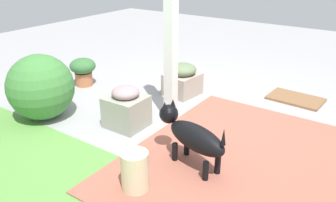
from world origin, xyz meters
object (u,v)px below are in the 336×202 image
at_px(terracotta_pot_broad, 83,70).
at_px(doormat, 295,99).
at_px(stone_planter_mid, 126,108).
at_px(ceramic_urn, 135,172).
at_px(dog, 192,135).
at_px(porch_pillar, 171,29).
at_px(stone_planter_nearest, 182,80).
at_px(round_shrub, 41,87).

distance_m(terracotta_pot_broad, doormat, 2.89).
bearing_deg(stone_planter_mid, ceramic_urn, 134.37).
height_order(dog, doormat, dog).
bearing_deg(ceramic_urn, stone_planter_mid, -45.63).
height_order(porch_pillar, stone_planter_nearest, porch_pillar).
height_order(stone_planter_nearest, stone_planter_mid, stone_planter_mid).
bearing_deg(round_shrub, porch_pillar, -144.68).
bearing_deg(stone_planter_nearest, doormat, -152.87).
bearing_deg(dog, doormat, -99.49).
bearing_deg(ceramic_urn, terracotta_pot_broad, -33.67).
relative_size(dog, doormat, 1.17).
bearing_deg(stone_planter_nearest, dog, 125.25).
relative_size(porch_pillar, terracotta_pot_broad, 5.14).
height_order(stone_planter_nearest, terracotta_pot_broad, stone_planter_nearest).
height_order(dog, ceramic_urn, dog).
relative_size(stone_planter_mid, round_shrub, 0.63).
relative_size(porch_pillar, ceramic_urn, 5.90).
xyz_separation_m(terracotta_pot_broad, dog, (-2.29, 0.85, 0.07)).
relative_size(stone_planter_mid, doormat, 0.70).
bearing_deg(doormat, round_shrub, 43.94).
xyz_separation_m(stone_planter_mid, terracotta_pot_broad, (1.32, -0.60, 0.02)).
height_order(stone_planter_mid, ceramic_urn, stone_planter_mid).
height_order(terracotta_pot_broad, doormat, terracotta_pot_broad).
xyz_separation_m(stone_planter_mid, round_shrub, (0.92, 0.37, 0.16)).
relative_size(stone_planter_nearest, dog, 0.61).
distance_m(stone_planter_nearest, ceramic_urn, 2.06).
bearing_deg(doormat, ceramic_urn, 78.52).
xyz_separation_m(round_shrub, dog, (-1.89, -0.12, -0.06)).
height_order(terracotta_pot_broad, dog, dog).
distance_m(terracotta_pot_broad, ceramic_urn, 2.53).
bearing_deg(stone_planter_mid, terracotta_pot_broad, -24.48).
xyz_separation_m(porch_pillar, stone_planter_nearest, (0.25, -0.64, -0.80)).
bearing_deg(dog, stone_planter_mid, -14.56).
bearing_deg(stone_planter_nearest, terracotta_pot_broad, 20.85).
relative_size(stone_planter_mid, dog, 0.60).
bearing_deg(round_shrub, ceramic_urn, 165.88).
bearing_deg(round_shrub, terracotta_pot_broad, -67.59).
bearing_deg(porch_pillar, doormat, -128.63).
bearing_deg(terracotta_pot_broad, dog, 159.56).
distance_m(stone_planter_nearest, stone_planter_mid, 1.11).
xyz_separation_m(dog, doormat, (-0.34, -2.03, -0.29)).
height_order(porch_pillar, doormat, porch_pillar).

